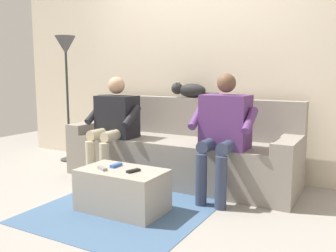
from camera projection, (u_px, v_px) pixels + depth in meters
ground_plane at (143, 199)px, 3.30m from camera, size 8.00×8.00×0.00m
back_wall at (198, 58)px, 4.14m from camera, size 5.33×0.06×2.63m
couch at (179, 152)px, 3.87m from camera, size 2.48×0.72×0.87m
coffee_table at (122, 190)px, 3.01m from camera, size 0.71×0.42×0.35m
person_left_seated at (223, 127)px, 3.26m from camera, size 0.57×0.52×1.14m
person_right_seated at (114, 121)px, 3.84m from camera, size 0.57×0.52×1.10m
cat_on_backrest at (188, 90)px, 4.00m from camera, size 0.56×0.14×0.17m
remote_gray at (102, 168)px, 2.98m from camera, size 0.12×0.08×0.02m
remote_black at (133, 171)px, 2.91m from camera, size 0.08×0.13×0.02m
remote_blue at (116, 165)px, 3.07m from camera, size 0.05×0.12×0.02m
floor_rug at (131, 205)px, 3.14m from camera, size 1.36×1.60×0.01m
floor_lamp at (66, 57)px, 4.60m from camera, size 0.26×0.26×1.61m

